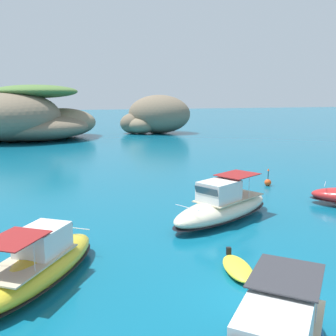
{
  "coord_description": "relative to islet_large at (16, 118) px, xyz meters",
  "views": [
    {
      "loc": [
        -7.19,
        -10.77,
        7.37
      ],
      "look_at": [
        2.0,
        15.63,
        2.13
      ],
      "focal_mm": 41.3,
      "sensor_mm": 36.0,
      "label": 1
    }
  ],
  "objects": [
    {
      "name": "ground_plane",
      "position": [
        9.83,
        -59.71,
        -3.66
      ],
      "size": [
        400.0,
        400.0,
        0.0
      ],
      "primitive_type": "plane",
      "color": "#0C5B7A"
    },
    {
      "name": "islet_large",
      "position": [
        0.0,
        0.0,
        0.0
      ],
      "size": [
        30.94,
        26.33,
        9.21
      ],
      "color": "#756651",
      "rests_on": "ground"
    },
    {
      "name": "dinghy_tender",
      "position": [
        10.41,
        -57.07,
        -3.44
      ],
      "size": [
        1.62,
        2.87,
        0.58
      ],
      "color": "yellow",
      "rests_on": "ground"
    },
    {
      "name": "motorboat_yellow",
      "position": [
        2.52,
        -55.18,
        -2.92
      ],
      "size": [
        6.16,
        7.34,
        2.33
      ],
      "color": "yellow",
      "rests_on": "ground"
    },
    {
      "name": "islet_small",
      "position": [
        25.53,
        3.31,
        -0.36
      ],
      "size": [
        16.45,
        15.14,
        7.55
      ],
      "color": "#756651",
      "rests_on": "ground"
    },
    {
      "name": "channel_buoy",
      "position": [
        20.75,
        -43.67,
        -3.32
      ],
      "size": [
        0.56,
        0.56,
        1.48
      ],
      "color": "#E54C19",
      "rests_on": "ground"
    },
    {
      "name": "motorboat_cream",
      "position": [
        13.02,
        -50.55,
        -2.83
      ],
      "size": [
        8.61,
        5.96,
        2.62
      ],
      "color": "beige",
      "rests_on": "ground"
    }
  ]
}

